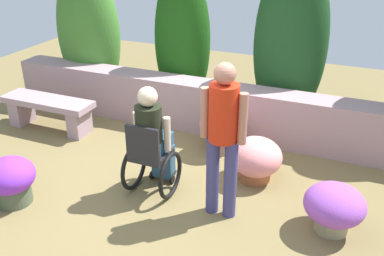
{
  "coord_description": "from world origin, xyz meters",
  "views": [
    {
      "loc": [
        2.0,
        -3.87,
        2.94
      ],
      "look_at": [
        0.31,
        0.12,
        0.85
      ],
      "focal_mm": 40.76,
      "sensor_mm": 36.0,
      "label": 1
    }
  ],
  "objects_px": {
    "flower_pot_small_foreground": "(334,207)",
    "stone_bench": "(49,109)",
    "person_standing_companion": "(223,132)",
    "flower_pot_purple_near": "(11,179)",
    "person_in_wheelchair": "(152,144)",
    "flower_pot_terracotta_by_wall": "(256,159)",
    "flower_pot_red_accent": "(220,127)"
  },
  "relations": [
    {
      "from": "flower_pot_terracotta_by_wall",
      "to": "stone_bench",
      "type": "bearing_deg",
      "value": 176.98
    },
    {
      "from": "stone_bench",
      "to": "flower_pot_purple_near",
      "type": "distance_m",
      "value": 1.94
    },
    {
      "from": "flower_pot_purple_near",
      "to": "stone_bench",
      "type": "bearing_deg",
      "value": 117.28
    },
    {
      "from": "flower_pot_red_accent",
      "to": "flower_pot_small_foreground",
      "type": "bearing_deg",
      "value": -34.87
    },
    {
      "from": "person_standing_companion",
      "to": "flower_pot_small_foreground",
      "type": "bearing_deg",
      "value": 18.77
    },
    {
      "from": "stone_bench",
      "to": "flower_pot_red_accent",
      "type": "xyz_separation_m",
      "value": [
        2.64,
        0.32,
        0.05
      ]
    },
    {
      "from": "flower_pot_purple_near",
      "to": "flower_pot_small_foreground",
      "type": "distance_m",
      "value": 3.52
    },
    {
      "from": "person_in_wheelchair",
      "to": "flower_pot_terracotta_by_wall",
      "type": "xyz_separation_m",
      "value": [
        1.04,
        0.71,
        -0.34
      ]
    },
    {
      "from": "stone_bench",
      "to": "flower_pot_red_accent",
      "type": "relative_size",
      "value": 2.28
    },
    {
      "from": "person_in_wheelchair",
      "to": "flower_pot_small_foreground",
      "type": "relative_size",
      "value": 2.13
    },
    {
      "from": "person_standing_companion",
      "to": "flower_pot_terracotta_by_wall",
      "type": "bearing_deg",
      "value": 89.61
    },
    {
      "from": "flower_pot_purple_near",
      "to": "flower_pot_red_accent",
      "type": "distance_m",
      "value": 2.7
    },
    {
      "from": "flower_pot_terracotta_by_wall",
      "to": "flower_pot_small_foreground",
      "type": "height_order",
      "value": "flower_pot_terracotta_by_wall"
    },
    {
      "from": "flower_pot_terracotta_by_wall",
      "to": "flower_pot_red_accent",
      "type": "distance_m",
      "value": 0.82
    },
    {
      "from": "person_standing_companion",
      "to": "flower_pot_purple_near",
      "type": "bearing_deg",
      "value": -151.41
    },
    {
      "from": "flower_pot_purple_near",
      "to": "flower_pot_red_accent",
      "type": "relative_size",
      "value": 0.88
    },
    {
      "from": "flower_pot_small_foreground",
      "to": "flower_pot_terracotta_by_wall",
      "type": "bearing_deg",
      "value": 146.76
    },
    {
      "from": "stone_bench",
      "to": "flower_pot_purple_near",
      "type": "relative_size",
      "value": 2.6
    },
    {
      "from": "flower_pot_purple_near",
      "to": "flower_pot_red_accent",
      "type": "xyz_separation_m",
      "value": [
        1.75,
        2.05,
        0.07
      ]
    },
    {
      "from": "stone_bench",
      "to": "flower_pot_terracotta_by_wall",
      "type": "xyz_separation_m",
      "value": [
        3.29,
        -0.17,
        -0.04
      ]
    },
    {
      "from": "person_in_wheelchair",
      "to": "person_standing_companion",
      "type": "bearing_deg",
      "value": -0.54
    },
    {
      "from": "flower_pot_small_foreground",
      "to": "person_in_wheelchair",
      "type": "bearing_deg",
      "value": -178.48
    },
    {
      "from": "person_standing_companion",
      "to": "flower_pot_terracotta_by_wall",
      "type": "xyz_separation_m",
      "value": [
        0.16,
        0.83,
        -0.71
      ]
    },
    {
      "from": "flower_pot_red_accent",
      "to": "person_standing_companion",
      "type": "bearing_deg",
      "value": -69.69
    },
    {
      "from": "flower_pot_small_foreground",
      "to": "stone_bench",
      "type": "bearing_deg",
      "value": 169.05
    },
    {
      "from": "flower_pot_purple_near",
      "to": "flower_pot_red_accent",
      "type": "bearing_deg",
      "value": 49.46
    },
    {
      "from": "person_standing_companion",
      "to": "stone_bench",
      "type": "bearing_deg",
      "value": 172.85
    },
    {
      "from": "flower_pot_terracotta_by_wall",
      "to": "flower_pot_small_foreground",
      "type": "relative_size",
      "value": 1.03
    },
    {
      "from": "flower_pot_purple_near",
      "to": "flower_pot_terracotta_by_wall",
      "type": "distance_m",
      "value": 2.86
    },
    {
      "from": "person_standing_companion",
      "to": "flower_pot_terracotta_by_wall",
      "type": "distance_m",
      "value": 1.1
    },
    {
      "from": "person_standing_companion",
      "to": "flower_pot_red_accent",
      "type": "distance_m",
      "value": 1.54
    },
    {
      "from": "person_standing_companion",
      "to": "flower_pot_purple_near",
      "type": "distance_m",
      "value": 2.46
    }
  ]
}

